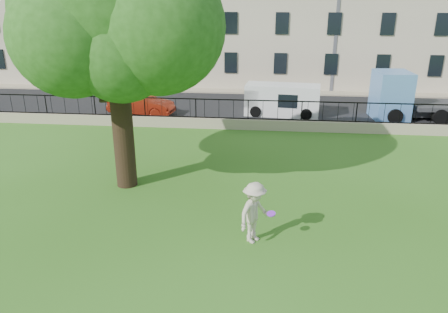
# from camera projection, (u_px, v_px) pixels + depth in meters

# --- Properties ---
(ground) EXTENTS (120.00, 120.00, 0.00)m
(ground) POSITION_uv_depth(u_px,v_px,m) (228.00, 239.00, 13.93)
(ground) COLOR #2D5F16
(ground) RESTS_ON ground
(retaining_wall) EXTENTS (50.00, 0.40, 0.60)m
(retaining_wall) POSITION_uv_depth(u_px,v_px,m) (248.00, 124.00, 24.99)
(retaining_wall) COLOR tan
(retaining_wall) RESTS_ON ground
(iron_railing) EXTENTS (50.00, 0.05, 1.13)m
(iron_railing) POSITION_uv_depth(u_px,v_px,m) (248.00, 110.00, 24.69)
(iron_railing) COLOR black
(iron_railing) RESTS_ON retaining_wall
(street) EXTENTS (60.00, 9.00, 0.01)m
(street) POSITION_uv_depth(u_px,v_px,m) (251.00, 109.00, 29.47)
(street) COLOR black
(street) RESTS_ON ground
(sidewalk) EXTENTS (60.00, 1.40, 0.12)m
(sidewalk) POSITION_uv_depth(u_px,v_px,m) (254.00, 92.00, 34.30)
(sidewalk) COLOR tan
(sidewalk) RESTS_ON ground
(tree) EXTENTS (8.24, 6.44, 10.30)m
(tree) POSITION_uv_depth(u_px,v_px,m) (109.00, 7.00, 15.50)
(tree) COLOR black
(tree) RESTS_ON ground
(man) EXTENTS (1.34, 1.49, 2.00)m
(man) POSITION_uv_depth(u_px,v_px,m) (254.00, 213.00, 13.45)
(man) COLOR beige
(man) RESTS_ON ground
(frisbee) EXTENTS (0.31, 0.30, 0.12)m
(frisbee) POSITION_uv_depth(u_px,v_px,m) (271.00, 214.00, 13.35)
(frisbee) COLOR #9229ED
(red_sedan) EXTENTS (4.35, 1.99, 1.38)m
(red_sedan) POSITION_uv_depth(u_px,v_px,m) (141.00, 104.00, 27.83)
(red_sedan) COLOR #AC2A15
(red_sedan) RESTS_ON street
(white_van) EXTENTS (4.78, 2.28, 1.94)m
(white_van) POSITION_uv_depth(u_px,v_px,m) (282.00, 100.00, 27.73)
(white_van) COLOR white
(white_van) RESTS_ON street
(blue_truck) EXTENTS (7.10, 2.95, 2.91)m
(blue_truck) POSITION_uv_depth(u_px,v_px,m) (432.00, 96.00, 26.68)
(blue_truck) COLOR #5F96DF
(blue_truck) RESTS_ON street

